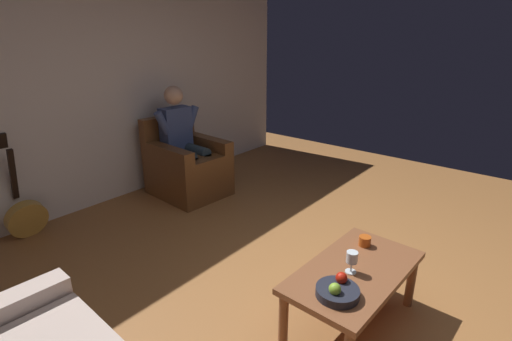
% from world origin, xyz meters
% --- Properties ---
extents(ground_plane, '(7.17, 7.17, 0.00)m').
position_xyz_m(ground_plane, '(0.00, 0.00, 0.00)').
color(ground_plane, '#9A6234').
extents(wall_back, '(5.74, 0.06, 2.77)m').
position_xyz_m(wall_back, '(0.00, -3.02, 1.38)').
color(wall_back, silver).
rests_on(wall_back, ground).
extents(armchair, '(0.77, 0.89, 0.91)m').
position_xyz_m(armchair, '(-0.60, -2.44, 0.33)').
color(armchair, brown).
rests_on(armchair, ground).
extents(person_seated, '(0.62, 0.61, 1.28)m').
position_xyz_m(person_seated, '(-0.60, -2.47, 0.69)').
color(person_seated, '#3B4A79').
rests_on(person_seated, ground).
extents(coffee_table, '(1.02, 0.58, 0.43)m').
position_xyz_m(coffee_table, '(0.22, 0.12, 0.37)').
color(coffee_table, brown).
rests_on(coffee_table, ground).
extents(guitar, '(0.36, 0.29, 1.00)m').
position_xyz_m(guitar, '(1.08, -2.82, 0.22)').
color(guitar, '#B68737').
rests_on(guitar, ground).
extents(wine_glass_near, '(0.07, 0.07, 0.15)m').
position_xyz_m(wine_glass_near, '(0.27, 0.12, 0.53)').
color(wine_glass_near, silver).
rests_on(wine_glass_near, coffee_table).
extents(fruit_bowl, '(0.25, 0.25, 0.11)m').
position_xyz_m(fruit_bowl, '(0.53, 0.16, 0.47)').
color(fruit_bowl, '#20222E').
rests_on(fruit_bowl, coffee_table).
extents(candle_jar, '(0.08, 0.08, 0.07)m').
position_xyz_m(candle_jar, '(-0.09, 0.05, 0.47)').
color(candle_jar, '#BA4F18').
rests_on(candle_jar, coffee_table).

